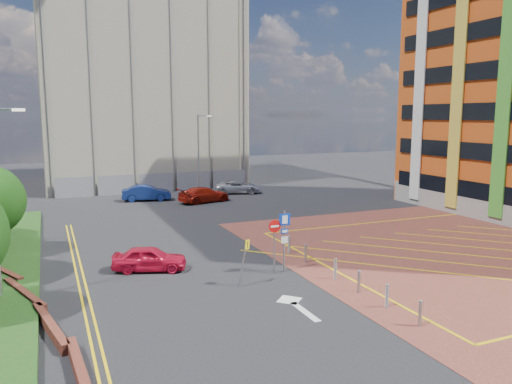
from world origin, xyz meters
TOP-DOWN VIEW (x-y plane):
  - ground at (0.00, 0.00)m, footprint 140.00×140.00m
  - forecourt at (14.00, 0.00)m, footprint 26.00×26.00m
  - retaining_wall at (-11.80, 2.00)m, footprint 6.06×20.33m
  - lamp_back at (4.08, 28.00)m, footprint 1.53×0.16m
  - sign_cluster at (0.30, 0.98)m, footprint 1.17×0.12m
  - warning_sign at (-2.14, -0.19)m, footprint 0.64×0.40m
  - bollard_row at (2.30, -1.67)m, footprint 0.14×11.14m
  - construction_building at (0.00, 40.00)m, footprint 21.20×19.20m
  - construction_fence at (1.00, 30.00)m, footprint 21.60×0.06m
  - car_red_left at (-5.76, 3.93)m, footprint 4.04×2.66m
  - car_blue_back at (-1.87, 25.35)m, footprint 4.69×2.36m
  - car_red_back at (2.84, 22.46)m, footprint 5.24×3.16m
  - car_silver_back at (7.56, 26.18)m, footprint 5.08×3.46m

SIDE VIEW (x-z plane):
  - ground at x=0.00m, z-range 0.00..0.00m
  - forecourt at x=14.00m, z-range 0.00..0.02m
  - retaining_wall at x=-11.80m, z-range 0.00..0.40m
  - bollard_row at x=2.30m, z-range 0.02..0.92m
  - car_red_left at x=-5.76m, z-range 0.00..1.28m
  - car_silver_back at x=7.56m, z-range 0.00..1.29m
  - car_red_back at x=2.84m, z-range 0.00..1.42m
  - car_blue_back at x=-1.87m, z-range 0.00..1.48m
  - construction_fence at x=1.00m, z-range 0.00..2.00m
  - warning_sign at x=-2.14m, z-range 0.30..2.55m
  - sign_cluster at x=0.30m, z-range 0.35..3.55m
  - lamp_back at x=4.08m, z-range 0.36..8.36m
  - construction_building at x=0.00m, z-range 0.00..22.00m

